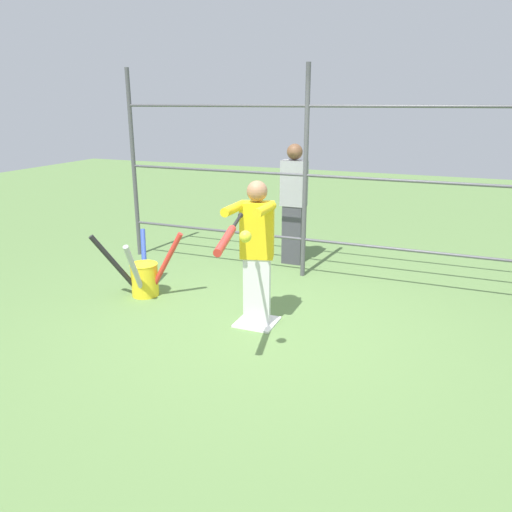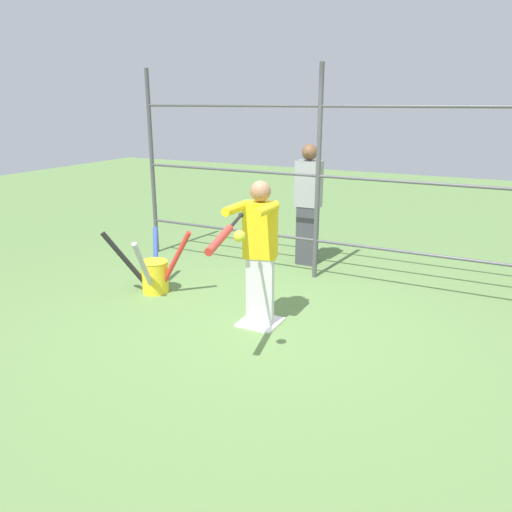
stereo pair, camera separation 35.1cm
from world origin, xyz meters
TOP-DOWN VIEW (x-y plane):
  - ground_plane at (0.00, 0.00)m, footprint 24.00×24.00m
  - home_plate at (0.00, 0.00)m, footprint 0.40×0.40m
  - fence_backstop at (0.00, -1.60)m, footprint 5.17×0.06m
  - batter at (0.00, 0.01)m, footprint 0.37×0.57m
  - baseball_bat_swinging at (-0.12, 0.93)m, footprint 0.25×0.90m
  - softball_in_flight at (-0.29, 0.95)m, footprint 0.10×0.10m
  - bat_bucket at (1.52, -0.21)m, footprint 0.96×0.91m
  - bystander_behind_fence at (0.29, -2.06)m, footprint 0.34×0.21m

SIDE VIEW (x-z plane):
  - ground_plane at x=0.00m, z-range 0.00..0.00m
  - home_plate at x=0.00m, z-range 0.00..0.02m
  - bat_bucket at x=1.52m, z-range -0.16..0.64m
  - batter at x=0.00m, z-range 0.06..1.54m
  - bystander_behind_fence at x=0.29m, z-range 0.03..1.70m
  - baseball_bat_swinging at x=-0.12m, z-range 1.09..1.24m
  - softball_in_flight at x=-0.29m, z-range 1.15..1.24m
  - fence_backstop at x=0.00m, z-range 0.00..2.64m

